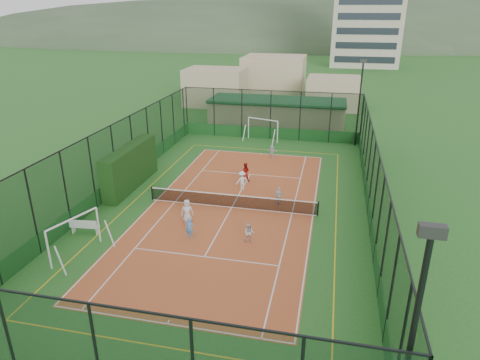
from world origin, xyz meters
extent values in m
plane|color=#226426|center=(0.00, 0.00, 0.00)|extent=(300.00, 300.00, 0.00)
cube|color=#B44528|center=(0.00, 0.00, 0.01)|extent=(11.17, 23.97, 0.01)
cube|color=black|center=(-8.30, 2.00, 1.58)|extent=(1.08, 7.22, 3.16)
imported|color=silver|center=(-2.24, -2.69, 0.78)|extent=(0.88, 0.73, 1.54)
imported|color=#4C8ED7|center=(-1.46, -4.53, 0.64)|extent=(0.49, 0.34, 1.26)
imported|color=silver|center=(2.08, -4.32, 0.62)|extent=(0.62, 0.49, 1.22)
imported|color=silver|center=(0.02, 3.17, 0.74)|extent=(1.09, 1.00, 1.47)
imported|color=silver|center=(3.04, 1.20, 0.65)|extent=(0.81, 0.53, 1.28)
imported|color=silver|center=(1.09, 11.05, 0.57)|extent=(1.07, 0.44, 1.13)
imported|color=#AE1912|center=(-0.11, 4.93, 0.76)|extent=(0.80, 0.66, 1.50)
sphere|color=#CCE033|center=(-2.23, 0.73, 0.04)|extent=(0.07, 0.07, 0.07)
sphere|color=#CCE033|center=(-1.04, 0.58, 0.04)|extent=(0.07, 0.07, 0.07)
sphere|color=#CCE033|center=(-3.33, 1.56, 0.04)|extent=(0.07, 0.07, 0.07)
sphere|color=#CCE033|center=(2.14, 0.65, 0.04)|extent=(0.07, 0.07, 0.07)
camera|label=1|loc=(6.26, -25.62, 12.66)|focal=32.00mm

